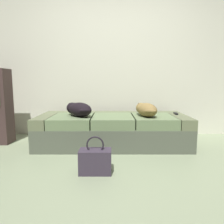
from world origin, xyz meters
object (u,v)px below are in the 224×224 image
at_px(couch, 112,130).
at_px(handbag, 95,161).
at_px(tv_remote, 175,113).
at_px(dog_tan, 145,109).
at_px(dog_dark, 78,109).

xyz_separation_m(couch, handbag, (-0.18, -0.99, -0.09)).
bearing_deg(tv_remote, dog_tan, -153.14).
distance_m(couch, dog_dark, 0.58).
xyz_separation_m(couch, tv_remote, (0.93, 0.07, 0.23)).
xyz_separation_m(dog_dark, handbag, (0.30, -0.88, -0.41)).
bearing_deg(handbag, tv_remote, 43.72).
distance_m(dog_dark, tv_remote, 1.42).
bearing_deg(tv_remote, handbag, -130.48).
relative_size(dog_dark, dog_tan, 0.93).
relative_size(dog_dark, handbag, 1.30).
xyz_separation_m(dog_tan, handbag, (-0.64, -0.88, -0.41)).
relative_size(dog_tan, tv_remote, 3.53).
relative_size(dog_dark, tv_remote, 3.27).
distance_m(dog_tan, tv_remote, 0.51).
height_order(dog_dark, dog_tan, dog_dark).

